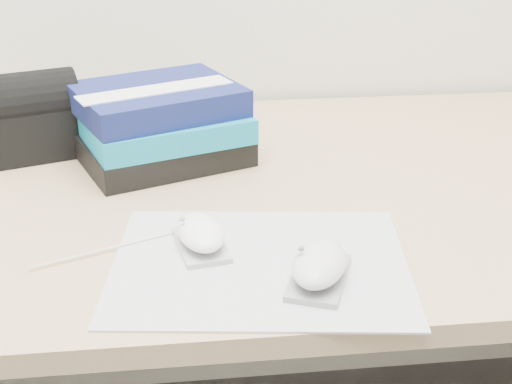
{
  "coord_description": "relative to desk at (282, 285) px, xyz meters",
  "views": [
    {
      "loc": [
        -0.17,
        0.58,
        1.18
      ],
      "look_at": [
        -0.07,
        1.45,
        0.77
      ],
      "focal_mm": 50.0,
      "sensor_mm": 36.0,
      "label": 1
    }
  ],
  "objects": [
    {
      "name": "usb_cable",
      "position": [
        -0.26,
        -0.26,
        0.24
      ],
      "size": [
        0.19,
        0.08,
        0.0
      ],
      "primitive_type": "cylinder",
      "rotation": [
        0.0,
        1.57,
        0.39
      ],
      "color": "silver",
      "rests_on": "mousepad"
    },
    {
      "name": "desk",
      "position": [
        0.0,
        0.0,
        0.0
      ],
      "size": [
        1.6,
        0.8,
        0.73
      ],
      "color": "tan",
      "rests_on": "ground"
    },
    {
      "name": "mouse_front",
      "position": [
        -0.01,
        -0.36,
        0.26
      ],
      "size": [
        0.1,
        0.13,
        0.05
      ],
      "color": "gray",
      "rests_on": "mousepad"
    },
    {
      "name": "book_stack",
      "position": [
        -0.2,
        0.04,
        0.3
      ],
      "size": [
        0.31,
        0.28,
        0.13
      ],
      "color": "black",
      "rests_on": "desk"
    },
    {
      "name": "pouch",
      "position": [
        -0.41,
        0.09,
        0.3
      ],
      "size": [
        0.17,
        0.14,
        0.14
      ],
      "color": "black",
      "rests_on": "desk"
    },
    {
      "name": "mousepad",
      "position": [
        -0.08,
        -0.32,
        0.24
      ],
      "size": [
        0.39,
        0.32,
        0.0
      ],
      "primitive_type": "cube",
      "rotation": [
        0.0,
        0.0,
        -0.12
      ],
      "color": "#9B9CA4",
      "rests_on": "desk"
    },
    {
      "name": "mouse_rear",
      "position": [
        -0.15,
        -0.27,
        0.26
      ],
      "size": [
        0.08,
        0.11,
        0.04
      ],
      "color": "#ACACAF",
      "rests_on": "mousepad"
    }
  ]
}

